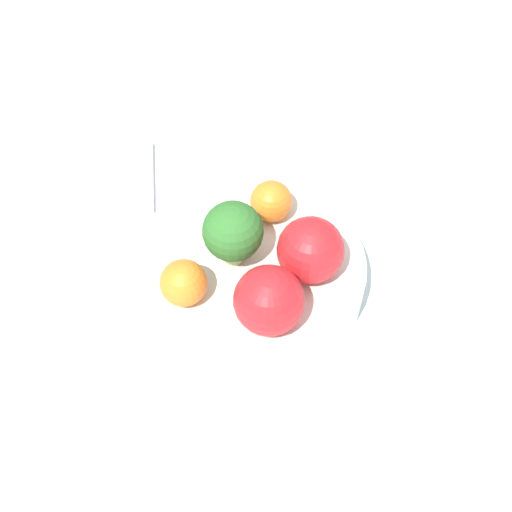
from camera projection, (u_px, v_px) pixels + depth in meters
ground_plane at (256, 297)px, 0.73m from camera, size 6.00×6.00×0.00m
table_surface at (256, 292)px, 0.73m from camera, size 1.20×1.20×0.02m
bowl at (256, 275)px, 0.70m from camera, size 0.21×0.21×0.04m
broccoli at (233, 232)px, 0.66m from camera, size 0.06×0.06×0.07m
apple_red at (267, 301)px, 0.62m from camera, size 0.06×0.06×0.06m
apple_green at (310, 250)px, 0.65m from camera, size 0.06×0.06×0.06m
orange_front at (271, 201)px, 0.70m from camera, size 0.04×0.04×0.04m
orange_back at (183, 283)px, 0.64m from camera, size 0.04×0.04×0.04m
napkin at (109, 180)px, 0.80m from camera, size 0.11×0.11×0.01m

